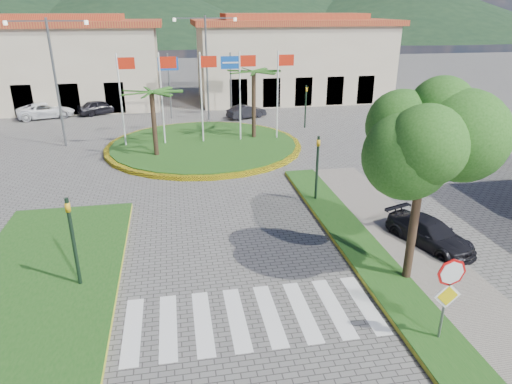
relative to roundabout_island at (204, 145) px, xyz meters
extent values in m
cube|color=gray|center=(6.00, -20.00, -0.09)|extent=(4.00, 28.00, 0.15)
cube|color=#1B4B15|center=(4.80, -20.00, -0.08)|extent=(1.60, 28.00, 0.18)
cube|color=#1B4B15|center=(-6.50, -16.00, -0.08)|extent=(5.00, 14.00, 0.18)
cube|color=silver|center=(0.00, -18.00, -0.16)|extent=(8.00, 3.00, 0.01)
cylinder|color=yellow|center=(0.00, 0.00, -0.05)|extent=(12.70, 12.70, 0.24)
cylinder|color=#1B4B15|center=(0.00, 0.00, -0.02)|extent=(12.00, 12.00, 0.30)
cylinder|color=black|center=(-3.00, -2.00, 1.86)|extent=(0.28, 0.28, 4.05)
cylinder|color=black|center=(3.50, 1.00, 2.17)|extent=(0.28, 0.28, 4.68)
cylinder|color=silver|center=(-5.00, 0.50, 2.83)|extent=(0.10, 0.10, 6.00)
cube|color=red|center=(-4.45, 0.50, 5.23)|extent=(1.00, 0.03, 0.70)
cylinder|color=silver|center=(-2.50, 0.50, 2.83)|extent=(0.10, 0.10, 6.00)
cube|color=red|center=(-1.95, 0.50, 5.23)|extent=(1.00, 0.03, 0.70)
cylinder|color=silver|center=(0.00, 0.50, 2.83)|extent=(0.10, 0.10, 6.00)
cube|color=red|center=(0.55, 0.50, 5.23)|extent=(1.00, 0.03, 0.70)
cylinder|color=silver|center=(2.50, 0.50, 2.83)|extent=(0.10, 0.10, 6.00)
cube|color=red|center=(3.05, 0.50, 5.23)|extent=(1.00, 0.03, 0.70)
cylinder|color=silver|center=(5.00, 0.50, 2.83)|extent=(0.10, 0.10, 6.00)
cube|color=red|center=(5.55, 0.50, 5.23)|extent=(1.00, 0.03, 0.70)
cylinder|color=slate|center=(4.90, -20.00, 1.08)|extent=(0.07, 0.07, 2.50)
cylinder|color=red|center=(4.90, -20.05, 2.08)|extent=(0.80, 0.03, 0.80)
cube|color=yellow|center=(4.90, -20.06, 1.38)|extent=(0.78, 0.03, 0.78)
cylinder|color=black|center=(5.50, -17.00, 2.03)|extent=(0.28, 0.28, 4.40)
ellipsoid|color=#1D4F15|center=(5.50, -17.00, 5.03)|extent=(3.60, 3.60, 3.20)
cylinder|color=black|center=(-5.20, -15.50, 1.43)|extent=(0.12, 0.12, 3.20)
imported|color=gold|center=(-5.20, -15.50, 2.43)|extent=(0.15, 0.18, 0.90)
cylinder|color=black|center=(4.50, -10.00, 1.43)|extent=(0.12, 0.12, 3.20)
imported|color=gold|center=(4.50, -10.00, 2.43)|extent=(0.15, 0.18, 0.90)
cylinder|color=black|center=(8.00, 4.00, 1.43)|extent=(0.12, 0.12, 3.20)
imported|color=gold|center=(8.00, 4.00, 2.43)|extent=(0.18, 0.15, 0.90)
cylinder|color=slate|center=(-2.00, 9.00, 2.43)|extent=(0.12, 0.12, 5.20)
cube|color=#104AB1|center=(-2.00, 8.94, 4.23)|extent=(1.60, 0.05, 1.00)
cylinder|color=slate|center=(3.00, 9.00, 2.43)|extent=(0.12, 0.12, 5.20)
cube|color=#104AB1|center=(3.00, 8.94, 4.23)|extent=(1.60, 0.05, 1.00)
cylinder|color=slate|center=(1.00, 8.00, 3.83)|extent=(0.16, 0.16, 8.00)
cube|color=slate|center=(-0.20, 8.00, 7.63)|extent=(2.40, 0.08, 0.08)
cube|color=slate|center=(2.20, 8.00, 7.63)|extent=(2.40, 0.08, 0.08)
cylinder|color=slate|center=(-9.00, 2.00, 3.83)|extent=(0.16, 0.16, 8.00)
cube|color=slate|center=(-10.20, 2.00, 7.63)|extent=(2.40, 0.08, 0.08)
cube|color=slate|center=(-7.80, 2.00, 7.63)|extent=(2.40, 0.08, 0.08)
cube|color=beige|center=(-14.00, 16.00, 3.33)|extent=(22.00, 9.00, 7.00)
cube|color=#A0291F|center=(-14.00, 16.00, 7.08)|extent=(23.32, 9.54, 0.50)
cube|color=#A0291F|center=(-14.00, 16.00, 7.58)|extent=(16.50, 4.95, 0.60)
cube|color=beige|center=(10.00, 16.00, 3.33)|extent=(18.00, 9.00, 7.00)
cube|color=#A0291F|center=(10.00, 16.00, 7.08)|extent=(19.08, 9.54, 0.50)
cube|color=#A0291F|center=(10.00, 16.00, 7.58)|extent=(13.50, 4.95, 0.60)
cone|color=black|center=(70.00, 113.00, 8.83)|extent=(120.00, 120.00, 18.00)
cone|color=black|center=(-10.00, 108.00, 7.83)|extent=(110.00, 110.00, 16.00)
imported|color=white|center=(-12.24, 11.06, 0.45)|extent=(4.87, 3.25, 1.24)
imported|color=black|center=(-8.00, 11.76, 0.47)|extent=(4.04, 2.95, 1.28)
imported|color=black|center=(4.12, 8.00, 0.37)|extent=(3.49, 2.36, 1.09)
imported|color=black|center=(7.50, -14.93, 0.36)|extent=(2.62, 3.96, 1.07)
camera|label=1|loc=(-1.84, -29.01, 8.37)|focal=32.00mm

